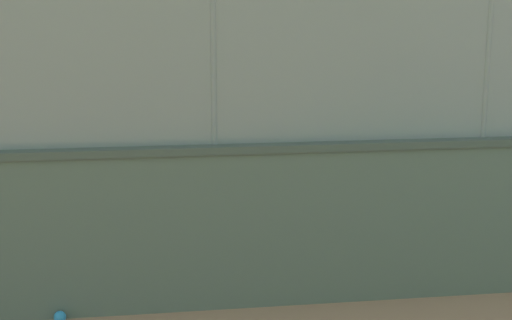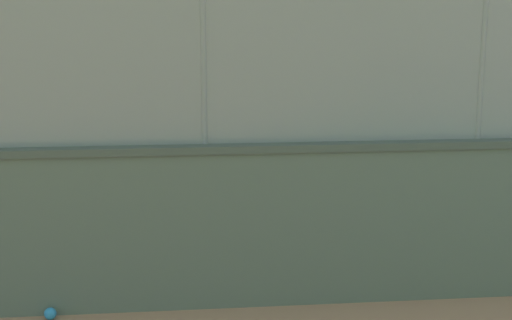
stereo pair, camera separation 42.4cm
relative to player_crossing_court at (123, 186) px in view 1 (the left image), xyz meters
name	(u,v)px [view 1 (the left image)]	position (x,y,z in m)	size (l,w,h in m)	color
ground_plane	(326,143)	(-4.77, -7.33, -0.91)	(260.00, 260.00, 0.00)	tan
player_crossing_court	(123,186)	(0.00, 0.00, 0.00)	(1.03, 0.72, 1.55)	black
player_near_wall_returning	(161,139)	(-0.63, -3.07, 0.07)	(0.72, 0.85, 1.67)	black
sports_ball	(60,317)	(0.67, 2.25, -0.85)	(0.13, 0.13, 0.13)	#3399D8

